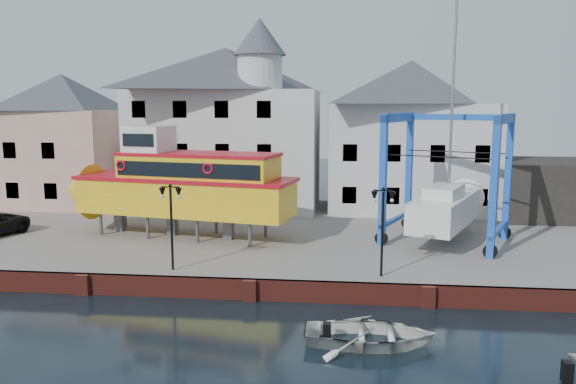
# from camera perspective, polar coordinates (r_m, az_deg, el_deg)

# --- Properties ---
(ground) EXTENTS (140.00, 140.00, 0.00)m
(ground) POSITION_cam_1_polar(r_m,az_deg,el_deg) (26.31, -3.87, -10.96)
(ground) COLOR black
(ground) RESTS_ON ground
(hardstanding) EXTENTS (44.00, 22.00, 1.00)m
(hardstanding) POSITION_cam_1_polar(r_m,az_deg,el_deg) (36.62, -0.89, -4.44)
(hardstanding) COLOR slate
(hardstanding) RESTS_ON ground
(quay_wall) EXTENTS (44.00, 0.47, 1.00)m
(quay_wall) POSITION_cam_1_polar(r_m,az_deg,el_deg) (26.24, -3.84, -9.86)
(quay_wall) COLOR maroon
(quay_wall) RESTS_ON ground
(building_pink) EXTENTS (8.00, 7.00, 10.30)m
(building_pink) POSITION_cam_1_polar(r_m,az_deg,el_deg) (48.00, -21.74, 4.91)
(building_pink) COLOR tan
(building_pink) RESTS_ON hardstanding
(building_white_main) EXTENTS (14.00, 8.30, 14.00)m
(building_white_main) POSITION_cam_1_polar(r_m,az_deg,el_deg) (43.78, -6.09, 6.73)
(building_white_main) COLOR silver
(building_white_main) RESTS_ON hardstanding
(building_white_right) EXTENTS (12.00, 8.00, 11.20)m
(building_white_right) POSITION_cam_1_polar(r_m,az_deg,el_deg) (43.67, 12.27, 5.60)
(building_white_right) COLOR silver
(building_white_right) RESTS_ON hardstanding
(shed_dark) EXTENTS (8.00, 7.00, 4.00)m
(shed_dark) POSITION_cam_1_polar(r_m,az_deg,el_deg) (44.27, 25.37, 0.31)
(shed_dark) COLOR black
(shed_dark) RESTS_ON hardstanding
(lamp_post_left) EXTENTS (1.12, 0.32, 4.20)m
(lamp_post_left) POSITION_cam_1_polar(r_m,az_deg,el_deg) (27.32, -11.82, -1.32)
(lamp_post_left) COLOR black
(lamp_post_left) RESTS_ON hardstanding
(lamp_post_right) EXTENTS (1.12, 0.32, 4.20)m
(lamp_post_right) POSITION_cam_1_polar(r_m,az_deg,el_deg) (26.05, 9.62, -1.75)
(lamp_post_right) COLOR black
(lamp_post_right) RESTS_ON hardstanding
(tour_boat) EXTENTS (15.68, 6.54, 6.65)m
(tour_boat) POSITION_cam_1_polar(r_m,az_deg,el_deg) (34.73, -11.73, 0.76)
(tour_boat) COLOR #59595E
(tour_boat) RESTS_ON hardstanding
(travel_lift) EXTENTS (8.16, 9.66, 14.30)m
(travel_lift) POSITION_cam_1_polar(r_m,az_deg,el_deg) (34.49, 16.07, -0.73)
(travel_lift) COLOR #1640B6
(travel_lift) RESTS_ON hardstanding
(motorboat_b) EXTENTS (4.96, 3.58, 1.02)m
(motorboat_b) POSITION_cam_1_polar(r_m,az_deg,el_deg) (22.09, 8.27, -15.02)
(motorboat_b) COLOR silver
(motorboat_b) RESTS_ON ground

